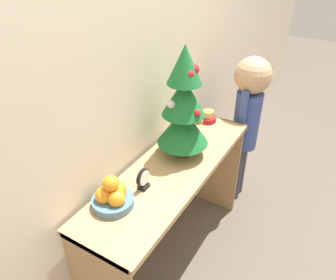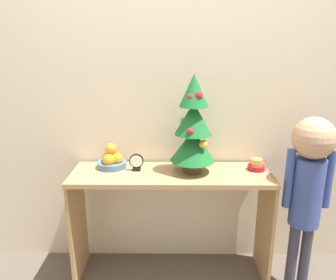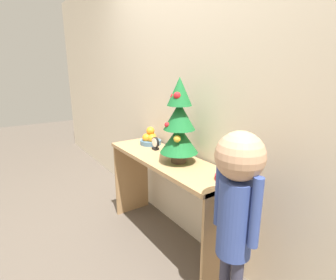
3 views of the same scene
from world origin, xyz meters
name	(u,v)px [view 2 (image 2 of 3)]	position (x,y,z in m)	size (l,w,h in m)	color
back_wall	(171,89)	(0.00, 0.43, 1.25)	(7.00, 0.05, 2.50)	beige
console_table	(171,196)	(0.00, 0.19, 0.59)	(1.27, 0.39, 0.75)	tan
mini_tree	(193,127)	(0.13, 0.21, 1.05)	(0.28, 0.28, 0.62)	#4C3828
fruit_bowl	(112,160)	(-0.39, 0.28, 0.81)	(0.19, 0.19, 0.16)	#476B84
singing_bowl	(256,166)	(0.55, 0.25, 0.78)	(0.11, 0.11, 0.07)	#AD1923
desk_clock	(136,162)	(-0.22, 0.23, 0.81)	(0.09, 0.04, 0.11)	black
child_figure	(309,177)	(0.82, 0.06, 0.78)	(0.29, 0.25, 1.14)	#38384C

